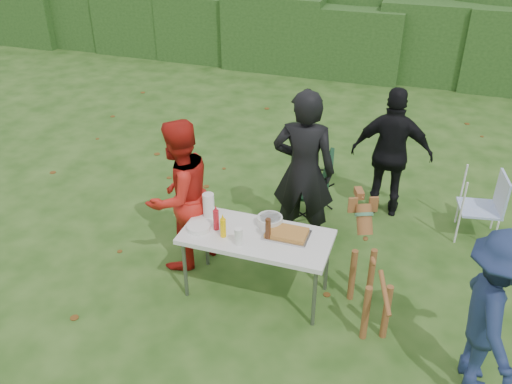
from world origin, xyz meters
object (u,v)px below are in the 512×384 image
(child, at_px, (493,315))
(mustard_bottle, at_px, (223,228))
(person_red_jacket, at_px, (180,196))
(beer_bottle, at_px, (268,229))
(person_black_puffy, at_px, (392,154))
(dog, at_px, (371,275))
(paper_towel_roll, at_px, (209,205))
(lawn_chair, at_px, (480,206))
(folding_table, at_px, (256,239))
(ketchup_bottle, at_px, (216,220))
(camping_chair, at_px, (308,187))
(person_cook, at_px, (304,171))

(child, xyz_separation_m, mustard_bottle, (-2.49, 0.37, 0.06))
(person_red_jacket, bearing_deg, beer_bottle, 96.63)
(person_red_jacket, bearing_deg, person_black_puffy, 153.13)
(dog, height_order, paper_towel_roll, dog)
(child, xyz_separation_m, dog, (-1.03, 0.50, -0.25))
(person_red_jacket, height_order, lawn_chair, person_red_jacket)
(person_black_puffy, xyz_separation_m, mustard_bottle, (-1.38, -2.18, -0.01))
(person_black_puffy, bearing_deg, person_red_jacket, 38.64)
(child, relative_size, mustard_bottle, 7.78)
(folding_table, relative_size, beer_bottle, 6.25)
(person_red_jacket, bearing_deg, dog, 104.92)
(child, xyz_separation_m, beer_bottle, (-2.06, 0.46, 0.08))
(ketchup_bottle, bearing_deg, dog, 1.26)
(camping_chair, relative_size, paper_towel_roll, 3.56)
(child, distance_m, camping_chair, 2.93)
(lawn_chair, bearing_deg, paper_towel_roll, 21.30)
(paper_towel_roll, bearing_deg, camping_chair, 62.15)
(beer_bottle, relative_size, paper_towel_roll, 0.92)
(person_black_puffy, relative_size, camping_chair, 1.84)
(camping_chair, distance_m, beer_bottle, 1.67)
(person_red_jacket, relative_size, lawn_chair, 2.03)
(folding_table, distance_m, mustard_bottle, 0.36)
(person_black_puffy, distance_m, child, 2.79)
(person_cook, height_order, lawn_chair, person_cook)
(folding_table, bearing_deg, beer_bottle, -15.59)
(person_cook, distance_m, person_red_jacket, 1.41)
(mustard_bottle, height_order, beer_bottle, beer_bottle)
(camping_chair, bearing_deg, dog, 112.89)
(person_black_puffy, bearing_deg, paper_towel_roll, 45.67)
(beer_bottle, height_order, paper_towel_roll, paper_towel_roll)
(lawn_chair, xyz_separation_m, ketchup_bottle, (-2.61, -1.89, 0.42))
(person_red_jacket, height_order, person_black_puffy, person_red_jacket)
(person_red_jacket, relative_size, paper_towel_roll, 6.65)
(camping_chair, xyz_separation_m, ketchup_bottle, (-0.57, -1.61, 0.39))
(person_black_puffy, xyz_separation_m, camping_chair, (-0.92, -0.48, -0.39))
(person_black_puffy, height_order, paper_towel_roll, person_black_puffy)
(person_red_jacket, height_order, paper_towel_roll, person_red_jacket)
(mustard_bottle, bearing_deg, lawn_chair, 38.47)
(lawn_chair, distance_m, ketchup_bottle, 3.25)
(lawn_chair, bearing_deg, mustard_bottle, 28.60)
(camping_chair, bearing_deg, person_cook, 86.03)
(ketchup_bottle, xyz_separation_m, paper_towel_roll, (-0.17, 0.21, 0.02))
(beer_bottle, bearing_deg, folding_table, 164.41)
(folding_table, relative_size, camping_chair, 1.62)
(folding_table, distance_m, paper_towel_roll, 0.64)
(child, distance_m, dog, 1.17)
(person_black_puffy, height_order, beer_bottle, person_black_puffy)
(person_cook, height_order, dog, person_cook)
(person_cook, xyz_separation_m, paper_towel_roll, (-0.80, -0.86, -0.10))
(folding_table, bearing_deg, mustard_bottle, -157.44)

